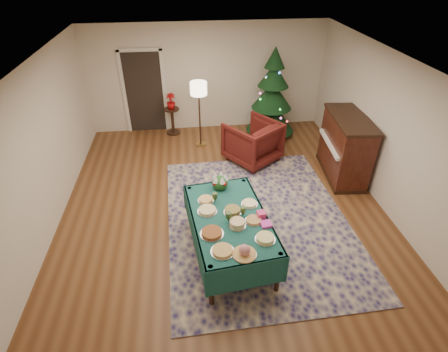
{
  "coord_description": "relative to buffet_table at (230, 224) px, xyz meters",
  "views": [
    {
      "loc": [
        -0.6,
        -5.23,
        4.21
      ],
      "look_at": [
        -0.03,
        -0.43,
        0.97
      ],
      "focal_mm": 28.0,
      "sensor_mm": 36.0,
      "label": 1
    }
  ],
  "objects": [
    {
      "name": "room_shell",
      "position": [
        0.04,
        1.24,
        0.74
      ],
      "size": [
        7.0,
        7.0,
        7.0
      ],
      "color": "#593319",
      "rests_on": "ground"
    },
    {
      "name": "doorway",
      "position": [
        -1.56,
        4.72,
        0.48
      ],
      "size": [
        1.08,
        0.04,
        2.16
      ],
      "color": "black",
      "rests_on": "ground"
    },
    {
      "name": "rug",
      "position": [
        0.61,
        0.75,
        -0.6
      ],
      "size": [
        3.31,
        4.28,
        0.02
      ],
      "primitive_type": "cube",
      "rotation": [
        0.0,
        0.0,
        0.03
      ],
      "color": "#18144D",
      "rests_on": "ground"
    },
    {
      "name": "buffet_table",
      "position": [
        0.0,
        0.0,
        0.0
      ],
      "size": [
        1.37,
        2.08,
        0.76
      ],
      "color": "black",
      "rests_on": "ground"
    },
    {
      "name": "platter_0",
      "position": [
        -0.19,
        -0.7,
        0.17
      ],
      "size": [
        0.32,
        0.32,
        0.05
      ],
      "color": "silver",
      "rests_on": "buffet_table"
    },
    {
      "name": "platter_1",
      "position": [
        0.09,
        -0.79,
        0.22
      ],
      "size": [
        0.33,
        0.33,
        0.16
      ],
      "color": "silver",
      "rests_on": "buffet_table"
    },
    {
      "name": "platter_2",
      "position": [
        0.43,
        -0.54,
        0.18
      ],
      "size": [
        0.29,
        0.29,
        0.06
      ],
      "color": "silver",
      "rests_on": "buffet_table"
    },
    {
      "name": "platter_3",
      "position": [
        -0.3,
        -0.34,
        0.18
      ],
      "size": [
        0.34,
        0.34,
        0.05
      ],
      "color": "silver",
      "rests_on": "buffet_table"
    },
    {
      "name": "platter_4",
      "position": [
        0.08,
        -0.22,
        0.2
      ],
      "size": [
        0.26,
        0.26,
        0.1
      ],
      "color": "silver",
      "rests_on": "buffet_table"
    },
    {
      "name": "platter_5",
      "position": [
        0.34,
        -0.14,
        0.17
      ],
      "size": [
        0.27,
        0.27,
        0.04
      ],
      "color": "silver",
      "rests_on": "buffet_table"
    },
    {
      "name": "platter_6",
      "position": [
        -0.33,
        0.16,
        0.18
      ],
      "size": [
        0.31,
        0.31,
        0.05
      ],
      "color": "silver",
      "rests_on": "buffet_table"
    },
    {
      "name": "platter_7",
      "position": [
        0.06,
        0.1,
        0.19
      ],
      "size": [
        0.28,
        0.28,
        0.07
      ],
      "color": "silver",
      "rests_on": "buffet_table"
    },
    {
      "name": "platter_8",
      "position": [
        0.35,
        0.26,
        0.17
      ],
      "size": [
        0.27,
        0.27,
        0.04
      ],
      "color": "silver",
      "rests_on": "buffet_table"
    },
    {
      "name": "platter_9",
      "position": [
        -0.33,
        0.44,
        0.17
      ],
      "size": [
        0.26,
        0.26,
        0.04
      ],
      "color": "silver",
      "rests_on": "buffet_table"
    },
    {
      "name": "goblet_0",
      "position": [
        -0.19,
        0.39,
        0.25
      ],
      "size": [
        0.08,
        0.08,
        0.18
      ],
      "color": "#2D471E",
      "rests_on": "buffet_table"
    },
    {
      "name": "goblet_1",
      "position": [
        0.2,
        -0.01,
        0.25
      ],
      "size": [
        0.08,
        0.08,
        0.18
      ],
      "color": "#2D471E",
      "rests_on": "buffet_table"
    },
    {
      "name": "goblet_2",
      "position": [
        -0.03,
        -0.11,
        0.25
      ],
      "size": [
        0.08,
        0.08,
        0.18
      ],
      "color": "#2D471E",
      "rests_on": "buffet_table"
    },
    {
      "name": "napkin_stack",
      "position": [
        0.5,
        -0.25,
        0.17
      ],
      "size": [
        0.17,
        0.17,
        0.04
      ],
      "primitive_type": "cube",
      "rotation": [
        0.0,
        0.0,
        0.12
      ],
      "color": "#DB3CB2",
      "rests_on": "buffet_table"
    },
    {
      "name": "gift_box",
      "position": [
        0.47,
        -0.07,
        0.2
      ],
      "size": [
        0.14,
        0.14,
        0.1
      ],
      "primitive_type": "cube",
      "rotation": [
        0.0,
        0.0,
        0.12
      ],
      "color": "#D33A7D",
      "rests_on": "buffet_table"
    },
    {
      "name": "centerpiece",
      "position": [
        -0.06,
        0.76,
        0.28
      ],
      "size": [
        0.27,
        0.28,
        0.32
      ],
      "color": "#1E4C1E",
      "rests_on": "buffet_table"
    },
    {
      "name": "armchair",
      "position": [
        0.9,
        2.84,
        -0.08
      ],
      "size": [
        1.39,
        1.38,
        1.05
      ],
      "primitive_type": "imported",
      "rotation": [
        0.0,
        0.0,
        3.77
      ],
      "color": "#4A1310",
      "rests_on": "ground"
    },
    {
      "name": "floor_lamp",
      "position": [
        -0.23,
        3.71,
        0.74
      ],
      "size": [
        0.39,
        0.39,
        1.6
      ],
      "color": "#A57F3F",
      "rests_on": "ground"
    },
    {
      "name": "side_table",
      "position": [
        -0.91,
        4.44,
        -0.27
      ],
      "size": [
        0.39,
        0.39,
        0.69
      ],
      "color": "black",
      "rests_on": "ground"
    },
    {
      "name": "potted_plant",
      "position": [
        -0.91,
        4.44,
        0.19
      ],
      "size": [
        0.22,
        0.4,
        0.22
      ],
      "primitive_type": "imported",
      "color": "#A70B0D",
      "rests_on": "side_table"
    },
    {
      "name": "christmas_tree",
      "position": [
        1.62,
        4.14,
        0.39
      ],
      "size": [
        1.25,
        1.25,
        2.23
      ],
      "color": "black",
      "rests_on": "ground"
    },
    {
      "name": "piano",
      "position": [
        2.7,
        2.04,
        0.04
      ],
      "size": [
        0.86,
        1.6,
        1.33
      ],
      "color": "black",
      "rests_on": "ground"
    }
  ]
}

